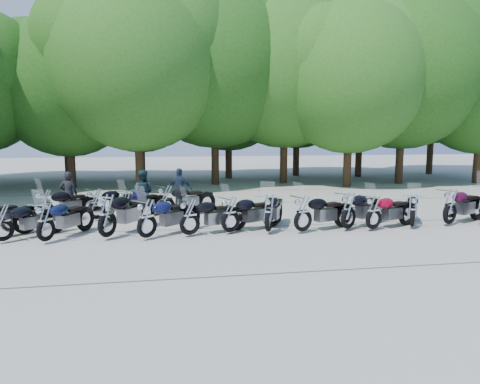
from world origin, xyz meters
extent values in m
plane|color=gray|center=(0.00, 0.00, 0.00)|extent=(90.00, 90.00, 0.00)
cylinder|color=#3A2614|center=(-7.25, 12.84, 1.65)|extent=(0.44, 0.44, 3.31)
sphere|color=#286319|center=(-7.25, 12.84, 5.32)|extent=(7.31, 7.31, 7.31)
cylinder|color=#3A2614|center=(-3.57, 11.24, 1.97)|extent=(0.44, 0.44, 3.93)
sphere|color=#357721|center=(-3.57, 11.24, 6.33)|extent=(8.70, 8.70, 8.70)
cylinder|color=#3A2614|center=(0.54, 13.09, 2.06)|extent=(0.44, 0.44, 4.13)
sphere|color=#286319|center=(0.54, 13.09, 6.64)|extent=(9.13, 9.13, 9.13)
cylinder|color=#3A2614|center=(4.61, 13.20, 2.05)|extent=(0.44, 0.44, 4.09)
sphere|color=#357721|center=(4.61, 13.20, 6.58)|extent=(9.04, 9.04, 9.04)
cylinder|color=#3A2614|center=(7.55, 10.82, 1.81)|extent=(0.44, 0.44, 3.62)
sphere|color=#357721|center=(7.55, 10.82, 5.82)|extent=(8.00, 8.00, 8.00)
cylinder|color=#3A2614|center=(11.20, 11.78, 1.99)|extent=(0.44, 0.44, 3.98)
sphere|color=#286319|center=(11.20, 11.78, 6.40)|extent=(8.79, 8.79, 8.79)
cylinder|color=#3A2614|center=(15.83, 11.20, 1.70)|extent=(0.44, 0.44, 3.41)
cylinder|color=#3A2614|center=(-8.29, 16.97, 1.76)|extent=(0.44, 0.44, 3.52)
sphere|color=#357721|center=(-8.29, 16.97, 5.66)|extent=(7.78, 7.78, 7.78)
cylinder|color=#3A2614|center=(-3.76, 16.43, 1.71)|extent=(0.44, 0.44, 3.42)
sphere|color=#286319|center=(-3.76, 16.43, 5.50)|extent=(7.56, 7.56, 7.56)
cylinder|color=#3A2614|center=(1.80, 16.47, 1.78)|extent=(0.44, 0.44, 3.56)
sphere|color=#286319|center=(1.80, 16.47, 5.73)|extent=(7.88, 7.88, 7.88)
cylinder|color=#3A2614|center=(6.69, 17.47, 1.88)|extent=(0.44, 0.44, 3.76)
sphere|color=#286319|center=(6.69, 17.47, 6.04)|extent=(8.31, 8.31, 8.31)
cylinder|color=#3A2614|center=(10.68, 16.09, 1.81)|extent=(0.44, 0.44, 3.63)
sphere|color=#357721|center=(10.68, 16.09, 5.83)|extent=(8.02, 8.02, 8.02)
cylinder|color=#3A2614|center=(16.61, 17.02, 2.19)|extent=(0.44, 0.44, 4.37)
sphere|color=#286319|center=(16.61, 17.02, 7.03)|extent=(9.67, 9.67, 9.67)
imported|color=black|center=(-5.57, 4.19, 0.79)|extent=(0.63, 0.46, 1.59)
imported|color=#1C323A|center=(-3.05, 3.91, 0.81)|extent=(0.88, 0.74, 1.63)
imported|color=#1F2E41|center=(-1.73, 4.82, 0.80)|extent=(1.01, 0.65, 1.60)
camera|label=1|loc=(-2.17, -11.25, 2.84)|focal=32.00mm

